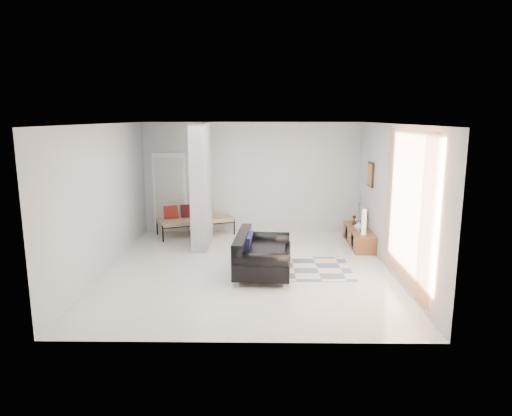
{
  "coord_description": "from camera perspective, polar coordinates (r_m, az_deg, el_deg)",
  "views": [
    {
      "loc": [
        0.28,
        -8.55,
        2.93
      ],
      "look_at": [
        0.15,
        0.6,
        1.09
      ],
      "focal_mm": 32.0,
      "sensor_mm": 36.0,
      "label": 1
    }
  ],
  "objects": [
    {
      "name": "daybed",
      "position": [
        11.57,
        -7.72,
        -1.32
      ],
      "size": [
        1.98,
        1.43,
        0.77
      ],
      "rotation": [
        0.0,
        0.0,
        0.4
      ],
      "color": "black",
      "rests_on": "floor"
    },
    {
      "name": "wall_art",
      "position": [
        10.62,
        14.13,
        4.08
      ],
      "size": [
        0.04,
        0.45,
        0.55
      ],
      "primitive_type": "cube",
      "color": "#381E0F",
      "rests_on": "wall_right"
    },
    {
      "name": "wall_left",
      "position": [
        9.2,
        -18.43,
        1.19
      ],
      "size": [
        0.0,
        6.0,
        6.0
      ],
      "primitive_type": "plane",
      "rotation": [
        1.57,
        0.0,
        1.57
      ],
      "color": "silver",
      "rests_on": "ground"
    },
    {
      "name": "wall_front",
      "position": [
        5.77,
        -1.99,
        -4.04
      ],
      "size": [
        6.0,
        0.0,
        6.0
      ],
      "primitive_type": "plane",
      "rotation": [
        -1.57,
        0.0,
        0.0
      ],
      "color": "silver",
      "rests_on": "ground"
    },
    {
      "name": "bronze_figurine",
      "position": [
        11.1,
        12.18,
        -1.49
      ],
      "size": [
        0.11,
        0.11,
        0.23
      ],
      "primitive_type": null,
      "rotation": [
        0.0,
        0.0,
        -0.01
      ],
      "color": "#312115",
      "rests_on": "media_console"
    },
    {
      "name": "cylinder_lamp",
      "position": [
        10.21,
        13.35,
        -1.69
      ],
      "size": [
        0.1,
        0.1,
        0.56
      ],
      "primitive_type": "cylinder",
      "color": "silver",
      "rests_on": "media_console"
    },
    {
      "name": "wall_back",
      "position": [
        11.66,
        -0.57,
        3.8
      ],
      "size": [
        6.0,
        0.0,
        6.0
      ],
      "primitive_type": "plane",
      "rotation": [
        1.57,
        0.0,
        0.0
      ],
      "color": "silver",
      "rests_on": "ground"
    },
    {
      "name": "area_rug",
      "position": [
        9.06,
        4.74,
        -7.52
      ],
      "size": [
        2.22,
        1.49,
        0.01
      ],
      "primitive_type": "cube",
      "rotation": [
        0.0,
        0.0,
        0.0
      ],
      "color": "beige",
      "rests_on": "floor"
    },
    {
      "name": "media_console",
      "position": [
        10.85,
        12.73,
        -3.49
      ],
      "size": [
        0.45,
        1.65,
        0.8
      ],
      "color": "brown",
      "rests_on": "floor"
    },
    {
      "name": "partition_column",
      "position": [
        10.36,
        -6.86,
        2.77
      ],
      "size": [
        0.35,
        1.2,
        2.8
      ],
      "primitive_type": "cube",
      "color": "#A3A8AA",
      "rests_on": "floor"
    },
    {
      "name": "loveseat",
      "position": [
        8.71,
        0.51,
        -5.89
      ],
      "size": [
        1.13,
        1.79,
        0.76
      ],
      "rotation": [
        0.0,
        0.0,
        -0.07
      ],
      "color": "silver",
      "rests_on": "floor"
    },
    {
      "name": "hallway_door",
      "position": [
        11.91,
        -10.73,
        1.91
      ],
      "size": [
        0.85,
        0.06,
        2.04
      ],
      "primitive_type": "cube",
      "color": "white",
      "rests_on": "floor"
    },
    {
      "name": "wall_right",
      "position": [
        9.03,
        16.68,
        1.11
      ],
      "size": [
        0.0,
        6.0,
        6.0
      ],
      "primitive_type": "plane",
      "rotation": [
        1.57,
        0.0,
        -1.57
      ],
      "color": "silver",
      "rests_on": "ground"
    },
    {
      "name": "floor",
      "position": [
        9.04,
        -1.01,
        -7.56
      ],
      "size": [
        6.0,
        6.0,
        0.0
      ],
      "primitive_type": "plane",
      "color": "white",
      "rests_on": "ground"
    },
    {
      "name": "ceiling",
      "position": [
        8.56,
        -1.08,
        10.47
      ],
      "size": [
        6.0,
        6.0,
        0.0
      ],
      "primitive_type": "plane",
      "rotation": [
        3.14,
        0.0,
        0.0
      ],
      "color": "white",
      "rests_on": "wall_back"
    },
    {
      "name": "curtain",
      "position": [
        7.92,
        18.37,
        -0.01
      ],
      "size": [
        0.0,
        2.55,
        2.55
      ],
      "primitive_type": "plane",
      "rotation": [
        1.57,
        0.0,
        1.57
      ],
      "color": "orange",
      "rests_on": "wall_right"
    },
    {
      "name": "vase",
      "position": [
        10.61,
        12.72,
        -2.17
      ],
      "size": [
        0.21,
        0.21,
        0.21
      ],
      "primitive_type": "imported",
      "rotation": [
        0.0,
        0.0,
        0.05
      ],
      "color": "white",
      "rests_on": "media_console"
    }
  ]
}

